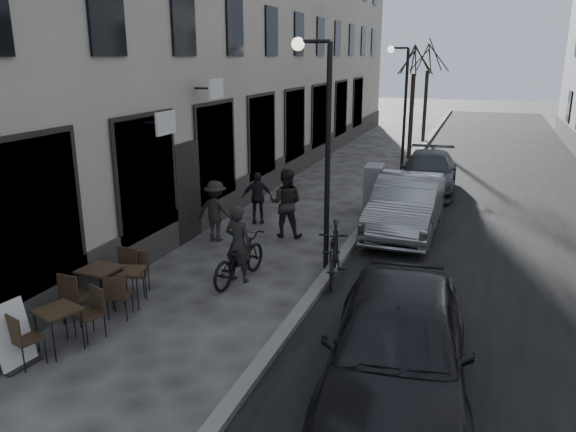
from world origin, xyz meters
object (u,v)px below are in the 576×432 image
Objects in this scene: utility_cabinet at (374,189)px; tree_far at (428,56)px; bistro_set_a at (59,325)px; car_mid at (406,205)px; sign_board at (14,341)px; car_near at (397,345)px; pedestrian_far at (257,197)px; pedestrian_near at (286,203)px; bicycle at (239,258)px; car_far at (428,172)px; bistro_set_b at (101,284)px; streetlamp_near at (321,130)px; pedestrian_mid at (216,211)px; moped at (334,252)px; bistro_set_c at (129,284)px; streetlamp_far at (402,95)px; tree_near at (415,56)px.

tree_far is at bearing 86.11° from utility_cabinet.
car_mid reaches higher than bistro_set_a.
tree_far is at bearing 90.07° from sign_board.
utility_cabinet is 9.96m from car_near.
pedestrian_far is at bearing -147.17° from utility_cabinet.
bicycle is at bearing 84.81° from pedestrian_near.
bistro_set_b is at bearing -114.01° from car_far.
streetlamp_near is 2.58× the size of bicycle.
sign_board is at bearing 89.99° from pedestrian_mid.
sign_board is at bearing -137.15° from moped.
car_mid is at bearing -161.51° from pedestrian_near.
moped is (3.44, 2.59, 0.18)m from bistro_set_c.
streetlamp_far reaches higher than bicycle.
utility_cabinet is (0.20, -9.87, -3.92)m from tree_near.
streetlamp_far is 3.36m from tree_near.
pedestrian_near is 7.34m from car_far.
streetlamp_near is 3.44× the size of utility_cabinet.
car_far is at bearing 64.59° from utility_cabinet.
tree_far is 16.35m from utility_cabinet.
pedestrian_mid is (-3.09, 0.96, -2.36)m from streetlamp_near.
sign_board is (-3.36, -26.71, -4.24)m from tree_far.
tree_near is 1.00× the size of tree_far.
tree_near is at bearing 100.08° from bistro_set_a.
bistro_set_c is at bearing -99.34° from tree_near.
utility_cabinet is 0.75× the size of bicycle.
streetlamp_near is 5.11m from bistro_set_c.
pedestrian_near is 0.90× the size of moped.
car_near is (5.17, -7.44, 0.08)m from pedestrian_far.
car_mid is at bearing 65.32° from streetlamp_near.
car_far is at bearing 73.04° from moped.
utility_cabinet is (3.19, 8.33, 0.30)m from bistro_set_c.
pedestrian_far is at bearing 88.77° from bistro_set_b.
moped is at bearing 41.47° from bistro_set_b.
sign_board is at bearing -117.54° from car_mid.
moped is (3.22, -3.47, -0.13)m from pedestrian_far.
car_far is (1.51, -6.42, -3.97)m from tree_near.
pedestrian_mid is (-3.09, -11.04, -2.36)m from streetlamp_far.
car_far reaches higher than sign_board.
car_near is at bearing 114.71° from pedestrian_near.
tree_near is at bearing 97.60° from car_mid.
bicycle is (-1.67, -6.51, -0.22)m from utility_cabinet.
car_near is 4.43m from moped.
pedestrian_near is 3.31m from car_mid.
streetlamp_near is at bearing 31.55° from bistro_set_c.
car_mid is (1.52, 3.31, -2.37)m from streetlamp_near.
tree_near is 12.40m from car_mid.
bicycle reaches higher than bistro_set_c.
pedestrian_far reaches higher than bistro_set_b.
car_mid is 1.00× the size of car_far.
utility_cabinet is at bearing 71.80° from bistro_set_b.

